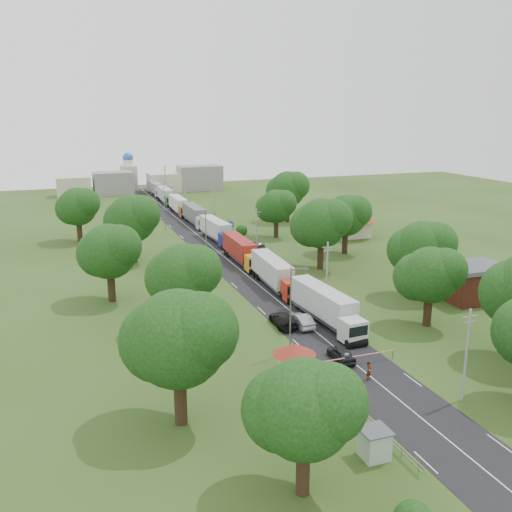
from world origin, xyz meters
name	(u,v)px	position (x,y,z in m)	size (l,w,h in m)	color
ground	(270,295)	(0.00, 0.00, 0.00)	(260.00, 260.00, 0.00)	#2F4216
road	(229,261)	(0.00, 20.00, 0.00)	(8.00, 200.00, 0.04)	black
boom_barrier	(345,359)	(-1.36, -25.00, 0.89)	(9.22, 0.35, 1.18)	slate
guard_booth	(294,356)	(-7.20, -25.00, 2.16)	(4.40, 4.40, 3.45)	beige
kiosk	(374,443)	(-7.00, -40.00, 1.23)	(2.30, 2.30, 2.41)	#99A593
guard_rail	(363,420)	(-5.00, -35.00, 0.00)	(0.10, 17.00, 1.70)	slate
info_sign	(232,227)	(5.20, 35.00, 3.00)	(0.12, 3.10, 4.10)	slate
pole_0	(466,354)	(5.50, -35.00, 4.68)	(1.60, 0.24, 9.00)	gray
pole_1	(327,273)	(5.50, -7.00, 4.68)	(1.60, 0.24, 9.00)	gray
pole_2	(256,232)	(5.50, 21.00, 4.68)	(1.60, 0.24, 9.00)	gray
pole_3	(214,207)	(5.50, 49.00, 4.68)	(1.60, 0.24, 9.00)	gray
pole_4	(185,191)	(5.50, 77.00, 4.68)	(1.60, 0.24, 9.00)	gray
pole_5	(165,179)	(5.50, 105.00, 4.68)	(1.60, 0.24, 9.00)	gray
lamp_0	(292,306)	(-5.35, -20.00, 5.55)	(2.03, 0.22, 10.00)	slate
lamp_1	(207,239)	(-5.35, 15.00, 5.55)	(2.03, 0.22, 10.00)	slate
lamp_2	(165,206)	(-5.35, 50.00, 5.55)	(2.03, 0.22, 10.00)	slate
tree_2	(430,275)	(13.99, -17.86, 6.60)	(8.00, 8.00, 10.10)	#382616
tree_3	(422,248)	(19.99, -7.84, 7.22)	(8.80, 8.80, 11.07)	#382616
tree_4	(321,223)	(12.99, 10.17, 7.85)	(9.60, 9.60, 12.05)	#382616
tree_5	(346,215)	(21.99, 18.16, 7.22)	(8.80, 8.80, 11.07)	#382616
tree_6	(276,206)	(14.99, 35.14, 6.60)	(8.00, 8.00, 10.10)	#382616
tree_7	(288,189)	(23.99, 50.17, 7.85)	(9.60, 9.60, 12.05)	#382616
tree_8	(303,408)	(-14.01, -41.86, 6.60)	(8.00, 8.00, 10.10)	#382616
tree_9	(178,338)	(-20.01, -29.83, 7.85)	(9.60, 9.60, 12.05)	#382616
tree_10	(183,275)	(-15.01, -9.84, 7.22)	(8.80, 8.80, 11.07)	#382616
tree_11	(109,251)	(-22.01, 5.16, 7.22)	(8.80, 8.80, 11.07)	#382616
tree_12	(132,218)	(-16.01, 25.17, 7.85)	(9.60, 9.60, 12.05)	#382616
tree_13	(78,206)	(-24.01, 45.16, 7.22)	(8.80, 8.80, 11.07)	#382616
house_brick	(473,282)	(26.00, -12.00, 2.65)	(8.60, 6.60, 5.20)	maroon
house_cream	(351,220)	(30.00, 30.00, 3.64)	(10.08, 10.08, 5.80)	beige
distant_town	(147,182)	(0.68, 110.00, 3.49)	(52.00, 8.00, 8.00)	gray
church	(129,174)	(-4.00, 118.00, 5.39)	(5.00, 5.00, 12.30)	beige
truck_0	(326,307)	(2.34, -13.23, 2.31)	(3.49, 15.79, 4.36)	silver
truck_1	(274,273)	(1.78, 2.85, 2.31)	(3.28, 15.74, 4.35)	red
truck_2	(241,250)	(1.65, 18.34, 2.24)	(2.81, 15.26, 4.23)	gold
truck_3	(217,230)	(2.31, 35.91, 2.27)	(3.38, 15.50, 4.28)	navy
truck_4	(195,215)	(2.33, 53.91, 2.26)	(2.72, 15.34, 4.25)	silver
truck_5	(179,205)	(1.93, 69.36, 2.21)	(2.70, 15.01, 4.16)	#B3451B
truck_6	(166,195)	(1.98, 87.01, 2.24)	(2.91, 15.23, 4.22)	#2A702C
truck_7	(156,189)	(2.03, 103.08, 2.09)	(2.98, 14.26, 3.94)	#B5B5B5
car_lane_front	(341,354)	(-1.00, -23.49, 0.75)	(1.77, 4.40, 1.50)	black
car_lane_mid	(301,320)	(-1.00, -13.00, 0.83)	(1.75, 5.01, 1.65)	gray
car_lane_rear	(283,320)	(-3.00, -12.00, 0.82)	(2.29, 5.64, 1.64)	black
car_verge_near	(278,268)	(5.50, 10.49, 0.74)	(2.45, 5.32, 1.48)	silver
car_verge_far	(257,244)	(7.99, 27.69, 0.72)	(1.69, 4.21, 1.44)	#4E5155
pedestrian_near	(369,371)	(-0.58, -28.50, 0.95)	(0.70, 0.46, 1.91)	gray
pedestrian_booth	(295,362)	(-6.50, -23.70, 0.82)	(0.80, 0.62, 1.65)	gray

